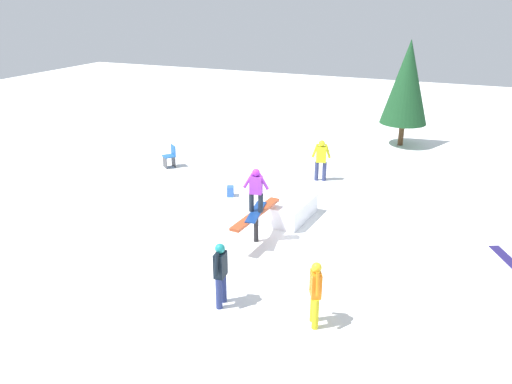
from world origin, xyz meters
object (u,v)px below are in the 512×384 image
Objects in this scene: bystander_black at (221,271)px; folding_chair at (170,157)px; backpack_on_snow at (230,191)px; rail_feature at (256,217)px; pine_tree_far at (407,82)px; main_rider_on_rail at (256,192)px; bystander_yellow at (321,158)px; loose_snowboard_navy at (507,258)px; bystander_orange at (315,291)px.

folding_chair is (-7.71, -6.15, -0.44)m from bystander_black.
backpack_on_snow is at bearing 9.93° from folding_chair.
pine_tree_far is at bearing 173.61° from rail_feature.
main_rider_on_rail is 5.48m from bystander_yellow.
rail_feature is at bearing 0.00° from main_rider_on_rail.
bystander_orange is at bearing 114.39° from loose_snowboard_navy.
loose_snowboard_navy is (-4.65, 3.84, -0.81)m from bystander_orange.
backpack_on_snow is at bearing 33.62° from bystander_yellow.
backpack_on_snow is (-1.11, -8.54, 0.16)m from loose_snowboard_navy.
folding_chair is (-4.60, -5.66, -1.08)m from main_rider_on_rail.
main_rider_on_rail is 4.34× the size of backpack_on_snow.
bystander_yellow reaches higher than folding_chair.
loose_snowboard_navy is 10.91m from pine_tree_far.
pine_tree_far is (-8.61, 4.47, 2.67)m from backpack_on_snow.
folding_chair is at bearing 50.22° from loose_snowboard_navy.
main_rider_on_rail reaches higher than rail_feature.
loose_snowboard_navy is 12.44m from folding_chair.
backpack_on_snow is (2.69, -2.40, -0.69)m from bystander_yellow.
bystander_black is 6.46m from backpack_on_snow.
pine_tree_far is (-6.76, 8.01, 2.43)m from folding_chair.
rail_feature is 7.04× the size of backpack_on_snow.
main_rider_on_rail reaches higher than backpack_on_snow.
main_rider_on_rail is at bearing -11.69° from pine_tree_far.
pine_tree_far reaches higher than bystander_yellow.
bystander_black is 9.87m from folding_chair.
bystander_black is at bearing -14.00° from folding_chair.
bystander_orange is 4.32× the size of backpack_on_snow.
main_rider_on_rail is at bearing -175.96° from bystander_black.
loose_snowboard_navy is at bearing 23.75° from folding_chair.
backpack_on_snow is (1.84, 3.54, -0.24)m from folding_chair.
main_rider_on_rail is 0.96× the size of bystander_yellow.
loose_snowboard_navy is at bearing 133.71° from bystander_yellow.
loose_snowboard_navy is at bearing 109.68° from rail_feature.
folding_chair is (-2.95, -12.08, 0.40)m from loose_snowboard_navy.
pine_tree_far is at bearing -50.09° from backpack_on_snow.
bystander_yellow is 1.12× the size of loose_snowboard_navy.
bystander_orange reaches higher than loose_snowboard_navy.
rail_feature is at bearing -1.63° from folding_chair.
bystander_black is at bearing -7.33° from pine_tree_far.
rail_feature is 0.75m from main_rider_on_rail.
main_rider_on_rail reaches higher than folding_chair.
folding_chair is at bearing -146.34° from bystander_black.
backpack_on_snow is at bearing -160.92° from bystander_black.
bystander_orange is 6.08m from loose_snowboard_navy.
main_rider_on_rail is 3.72m from backpack_on_snow.
bystander_black reaches higher than bystander_orange.
bystander_orange reaches higher than backpack_on_snow.
backpack_on_snow is 10.06m from pine_tree_far.
bystander_yellow is (-5.44, 0.28, 0.12)m from rail_feature.
loose_snowboard_navy is (3.79, 6.15, -0.85)m from bystander_yellow.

